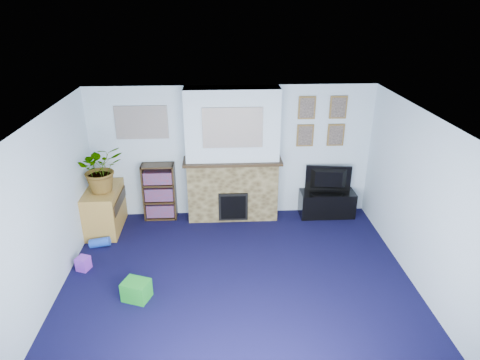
{
  "coord_description": "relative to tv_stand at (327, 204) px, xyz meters",
  "views": [
    {
      "loc": [
        -0.24,
        -4.96,
        3.81
      ],
      "look_at": [
        0.07,
        0.92,
        1.24
      ],
      "focal_mm": 32.0,
      "sensor_mm": 36.0,
      "label": 1
    }
  ],
  "objects": [
    {
      "name": "mantel_candle",
      "position": [
        -1.38,
        -0.03,
        1.01
      ],
      "size": [
        0.06,
        0.06,
        0.18
      ],
      "primitive_type": "cylinder",
      "color": "#B2BFC6",
      "rests_on": "chimney_breast"
    },
    {
      "name": "television",
      "position": [
        0.0,
        0.02,
        0.48
      ],
      "size": [
        0.83,
        0.22,
        0.48
      ],
      "primitive_type": "imported",
      "rotation": [
        0.0,
        0.0,
        3.01
      ],
      "color": "black",
      "rests_on": "tv_stand"
    },
    {
      "name": "collage_main",
      "position": [
        -1.75,
        -0.19,
        1.55
      ],
      "size": [
        1.0,
        0.03,
        0.68
      ],
      "primitive_type": "cube",
      "color": "gray",
      "rests_on": "chimney_breast"
    },
    {
      "name": "wall_right",
      "position": [
        0.75,
        -2.03,
        0.97
      ],
      "size": [
        0.04,
        4.5,
        2.4
      ],
      "primitive_type": "cube",
      "color": "silver",
      "rests_on": "ground"
    },
    {
      "name": "sideboard",
      "position": [
        -3.99,
        -0.29,
        0.12
      ],
      "size": [
        0.55,
        0.98,
        0.76
      ],
      "primitive_type": "cube",
      "color": "#AA8036",
      "rests_on": "ground"
    },
    {
      "name": "portrait_tl",
      "position": [
        -0.45,
        0.2,
        1.77
      ],
      "size": [
        0.3,
        0.03,
        0.4
      ],
      "primitive_type": "cube",
      "color": "brown",
      "rests_on": "wall_back"
    },
    {
      "name": "toy_tube",
      "position": [
        -3.96,
        -0.87,
        -0.15
      ],
      "size": [
        0.34,
        0.15,
        0.2
      ],
      "primitive_type": "cylinder",
      "rotation": [
        0.0,
        1.43,
        0.0
      ],
      "color": "blue",
      "rests_on": "ground"
    },
    {
      "name": "wall_left",
      "position": [
        -4.25,
        -2.03,
        0.97
      ],
      "size": [
        0.04,
        4.5,
        2.4
      ],
      "primitive_type": "cube",
      "color": "silver",
      "rests_on": "ground"
    },
    {
      "name": "mantel_teddy",
      "position": [
        -2.31,
        -0.03,
        0.99
      ],
      "size": [
        0.12,
        0.12,
        0.12
      ],
      "primitive_type": "sphere",
      "color": "gray",
      "rests_on": "chimney_breast"
    },
    {
      "name": "toy_ball",
      "position": [
        -3.2,
        -2.05,
        -0.14
      ],
      "size": [
        0.17,
        0.17,
        0.17
      ],
      "primitive_type": "sphere",
      "color": "yellow",
      "rests_on": "ground"
    },
    {
      "name": "green_crate",
      "position": [
        -3.14,
        -2.23,
        -0.08
      ],
      "size": [
        0.42,
        0.38,
        0.27
      ],
      "primitive_type": "cube",
      "rotation": [
        0.0,
        0.0,
        -0.36
      ],
      "color": "#198C26",
      "rests_on": "ground"
    },
    {
      "name": "mantel_clock",
      "position": [
        -1.86,
        -0.03,
        1.0
      ],
      "size": [
        0.11,
        0.06,
        0.15
      ],
      "primitive_type": "cube",
      "color": "gold",
      "rests_on": "chimney_breast"
    },
    {
      "name": "mantel_can",
      "position": [
        -1.05,
        -0.03,
        0.99
      ],
      "size": [
        0.06,
        0.06,
        0.12
      ],
      "primitive_type": "cylinder",
      "color": "purple",
      "rests_on": "chimney_breast"
    },
    {
      "name": "portrait_br",
      "position": [
        0.1,
        0.2,
        1.27
      ],
      "size": [
        0.3,
        0.03,
        0.4
      ],
      "primitive_type": "cube",
      "color": "brown",
      "rests_on": "wall_back"
    },
    {
      "name": "toy_block",
      "position": [
        -4.05,
        -1.51,
        -0.11
      ],
      "size": [
        0.22,
        0.22,
        0.21
      ],
      "primitive_type": "cube",
      "rotation": [
        0.0,
        0.0,
        -0.37
      ],
      "color": "purple",
      "rests_on": "ground"
    },
    {
      "name": "wall_back",
      "position": [
        -1.75,
        0.22,
        0.97
      ],
      "size": [
        5.0,
        0.04,
        2.4
      ],
      "primitive_type": "cube",
      "color": "silver",
      "rests_on": "ground"
    },
    {
      "name": "potted_plant",
      "position": [
        -3.94,
        -0.34,
        0.94
      ],
      "size": [
        0.92,
        0.87,
        0.8
      ],
      "primitive_type": "imported",
      "rotation": [
        0.0,
        0.0,
        0.44
      ],
      "color": "#26661E",
      "rests_on": "sideboard"
    },
    {
      "name": "chimney_breast",
      "position": [
        -1.75,
        0.02,
        0.96
      ],
      "size": [
        1.72,
        0.5,
        2.4
      ],
      "color": "brown",
      "rests_on": "ground"
    },
    {
      "name": "portrait_tr",
      "position": [
        0.1,
        0.2,
        1.77
      ],
      "size": [
        0.3,
        0.03,
        0.4
      ],
      "primitive_type": "cube",
      "color": "brown",
      "rests_on": "wall_back"
    },
    {
      "name": "ceiling",
      "position": [
        -1.75,
        -2.03,
        2.17
      ],
      "size": [
        5.0,
        4.5,
        0.01
      ],
      "primitive_type": "cube",
      "color": "white",
      "rests_on": "wall_back"
    },
    {
      "name": "bookshelf",
      "position": [
        -3.07,
        0.08,
        0.28
      ],
      "size": [
        0.58,
        0.28,
        1.05
      ],
      "color": "black",
      "rests_on": "ground"
    },
    {
      "name": "portrait_bl",
      "position": [
        -0.45,
        0.2,
        1.27
      ],
      "size": [
        0.3,
        0.03,
        0.4
      ],
      "primitive_type": "cube",
      "color": "brown",
      "rests_on": "wall_back"
    },
    {
      "name": "floor",
      "position": [
        -1.75,
        -2.03,
        -0.23
      ],
      "size": [
        5.0,
        4.5,
        0.01
      ],
      "primitive_type": "cube",
      "color": "black",
      "rests_on": "ground"
    },
    {
      "name": "collage_left",
      "position": [
        -3.3,
        0.21,
        1.55
      ],
      "size": [
        0.9,
        0.03,
        0.58
      ],
      "primitive_type": "cube",
      "color": "gray",
      "rests_on": "wall_back"
    },
    {
      "name": "wall_front",
      "position": [
        -1.75,
        -4.28,
        0.97
      ],
      "size": [
        5.0,
        0.04,
        2.4
      ],
      "primitive_type": "cube",
      "color": "silver",
      "rests_on": "ground"
    },
    {
      "name": "tv_stand",
      "position": [
        0.0,
        0.0,
        0.0
      ],
      "size": [
        1.0,
        0.42,
        0.47
      ],
      "primitive_type": "cube",
      "color": "black",
      "rests_on": "ground"
    }
  ]
}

